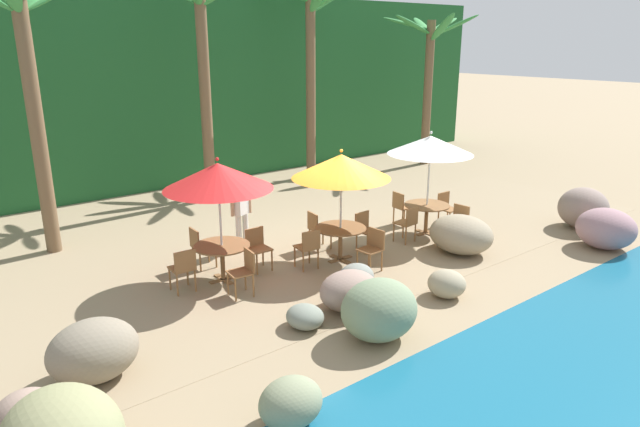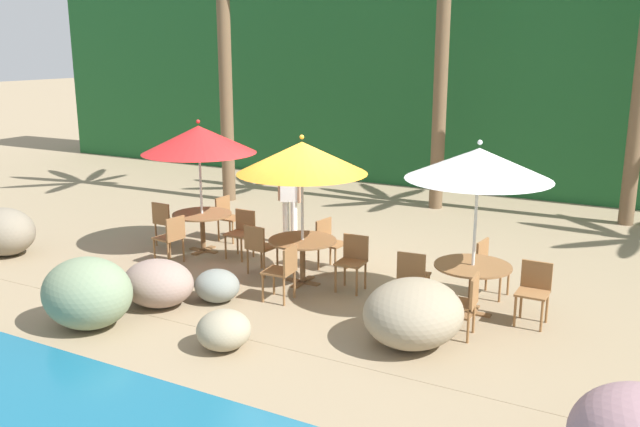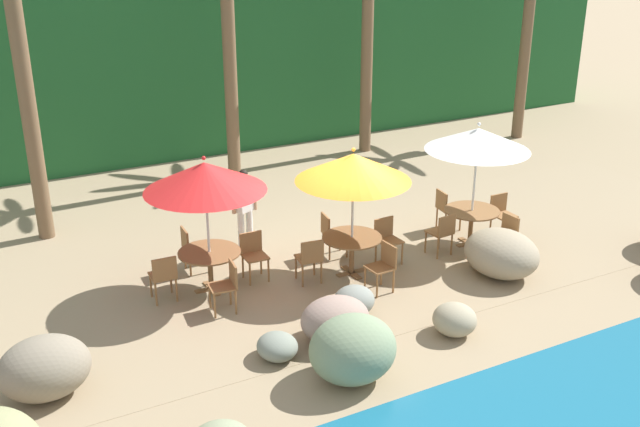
% 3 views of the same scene
% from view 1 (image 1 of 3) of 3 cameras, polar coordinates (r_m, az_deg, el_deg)
% --- Properties ---
extents(ground_plane, '(120.00, 120.00, 0.00)m').
position_cam_1_polar(ground_plane, '(12.62, 0.96, -4.23)').
color(ground_plane, '#937F60').
extents(terrace_deck, '(18.00, 5.20, 0.01)m').
position_cam_1_polar(terrace_deck, '(12.62, 0.96, -4.21)').
color(terrace_deck, '#937F60').
rests_on(terrace_deck, ground).
extents(foliage_backdrop, '(28.00, 2.40, 6.00)m').
position_cam_1_polar(foliage_backdrop, '(19.63, -16.26, 11.77)').
color(foliage_backdrop, '#1E5628').
rests_on(foliage_backdrop, ground).
extents(rock_seawall, '(15.38, 3.59, 1.04)m').
position_cam_1_polar(rock_seawall, '(9.82, 6.02, -8.05)').
color(rock_seawall, gray).
rests_on(rock_seawall, ground).
extents(umbrella_red, '(2.09, 2.09, 2.48)m').
position_cam_1_polar(umbrella_red, '(10.88, -10.18, 3.71)').
color(umbrella_red, silver).
rests_on(umbrella_red, ground).
extents(dining_table_red, '(1.10, 1.10, 0.74)m').
position_cam_1_polar(dining_table_red, '(11.32, -9.79, -3.73)').
color(dining_table_red, brown).
rests_on(dining_table_red, ground).
extents(chair_red_seaward, '(0.43, 0.44, 0.87)m').
position_cam_1_polar(chair_red_seaward, '(11.80, -6.30, -3.22)').
color(chair_red_seaward, olive).
rests_on(chair_red_seaward, ground).
extents(chair_red_inland, '(0.45, 0.44, 0.87)m').
position_cam_1_polar(chair_red_inland, '(12.04, -11.96, -3.08)').
color(chair_red_inland, olive).
rests_on(chair_red_inland, ground).
extents(chair_red_left, '(0.44, 0.44, 0.87)m').
position_cam_1_polar(chair_red_left, '(10.95, -13.52, -5.25)').
color(chair_red_left, olive).
rests_on(chair_red_left, ground).
extents(chair_red_right, '(0.47, 0.47, 0.87)m').
position_cam_1_polar(chair_red_right, '(10.65, -7.57, -5.56)').
color(chair_red_right, olive).
rests_on(chair_red_right, ground).
extents(umbrella_orange, '(2.08, 2.08, 2.43)m').
position_cam_1_polar(umbrella_orange, '(11.78, 2.14, 4.75)').
color(umbrella_orange, silver).
rests_on(umbrella_orange, ground).
extents(dining_table_orange, '(1.10, 1.10, 0.74)m').
position_cam_1_polar(dining_table_orange, '(12.18, 2.06, -1.97)').
color(dining_table_orange, brown).
rests_on(dining_table_orange, ground).
extents(chair_orange_seaward, '(0.44, 0.45, 0.87)m').
position_cam_1_polar(chair_orange_seaward, '(12.84, 4.55, -1.48)').
color(chair_orange_seaward, olive).
rests_on(chair_orange_seaward, ground).
extents(chair_orange_inland, '(0.48, 0.47, 0.87)m').
position_cam_1_polar(chair_orange_inland, '(12.85, -0.32, -1.40)').
color(chair_orange_inland, olive).
rests_on(chair_orange_inland, ground).
extents(chair_orange_left, '(0.47, 0.47, 0.87)m').
position_cam_1_polar(chair_orange_left, '(11.71, -1.16, -3.27)').
color(chair_orange_left, olive).
rests_on(chair_orange_left, ground).
extents(chair_orange_right, '(0.46, 0.45, 0.87)m').
position_cam_1_polar(chair_orange_right, '(11.73, 5.32, -3.32)').
color(chair_orange_right, olive).
rests_on(chair_orange_right, ground).
extents(umbrella_white, '(2.03, 2.03, 2.53)m').
position_cam_1_polar(umbrella_white, '(13.73, 11.00, 6.74)').
color(umbrella_white, silver).
rests_on(umbrella_white, ground).
extents(dining_table_white, '(1.10, 1.10, 0.74)m').
position_cam_1_polar(dining_table_white, '(14.09, 10.64, 0.40)').
color(dining_table_white, brown).
rests_on(dining_table_white, ground).
extents(chair_white_seaward, '(0.42, 0.43, 0.87)m').
position_cam_1_polar(chair_white_seaward, '(14.80, 12.55, 0.68)').
color(chair_white_seaward, olive).
rests_on(chair_white_seaward, ground).
extents(chair_white_inland, '(0.47, 0.47, 0.87)m').
position_cam_1_polar(chair_white_inland, '(14.67, 8.14, 0.78)').
color(chair_white_inland, olive).
rests_on(chair_white_inland, ground).
extents(chair_white_left, '(0.46, 0.47, 0.87)m').
position_cam_1_polar(chair_white_left, '(13.41, 8.81, -0.82)').
color(chair_white_left, olive).
rests_on(chair_white_left, ground).
extents(chair_white_right, '(0.46, 0.45, 0.87)m').
position_cam_1_polar(chair_white_right, '(13.73, 13.68, -0.68)').
color(chair_white_right, olive).
rests_on(chair_white_right, ground).
extents(palm_tree_nearest, '(3.66, 3.64, 6.10)m').
position_cam_1_polar(palm_tree_nearest, '(13.51, -27.42, 13.79)').
color(palm_tree_nearest, brown).
rests_on(palm_tree_nearest, ground).
extents(palm_tree_second, '(2.92, 2.64, 6.24)m').
position_cam_1_polar(palm_tree_second, '(16.73, -11.68, 15.11)').
color(palm_tree_second, brown).
rests_on(palm_tree_second, ground).
extents(palm_tree_third, '(3.44, 3.25, 6.37)m').
position_cam_1_polar(palm_tree_third, '(19.36, -0.95, 16.15)').
color(palm_tree_third, brown).
rests_on(palm_tree_third, ground).
extents(palm_tree_fourth, '(3.49, 3.29, 5.48)m').
position_cam_1_polar(palm_tree_fourth, '(21.92, 10.86, 14.58)').
color(palm_tree_fourth, brown).
rests_on(palm_tree_fourth, ground).
extents(waiter_in_white, '(0.52, 0.32, 1.70)m').
position_cam_1_polar(waiter_in_white, '(12.75, -7.90, 0.51)').
color(waiter_in_white, white).
rests_on(waiter_in_white, ground).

